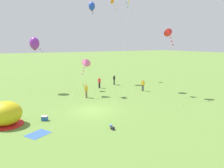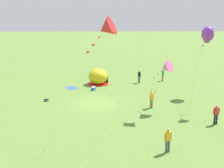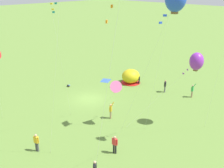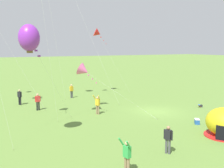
# 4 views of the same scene
# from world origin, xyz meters

# --- Properties ---
(ground_plane) EXTENTS (300.00, 300.00, 0.00)m
(ground_plane) POSITION_xyz_m (0.00, 0.00, 0.00)
(ground_plane) COLOR olive
(popup_tent) EXTENTS (2.81, 2.81, 2.10)m
(popup_tent) POSITION_xyz_m (-8.15, 0.03, 1.00)
(popup_tent) COLOR gold
(popup_tent) RESTS_ON ground
(picnic_blanket) EXTENTS (2.11, 1.95, 0.01)m
(picnic_blanket) POSITION_xyz_m (-6.20, -3.32, 0.01)
(picnic_blanket) COLOR #3359A5
(picnic_blanket) RESTS_ON ground
(cooler_box) EXTENTS (0.65, 0.61, 0.44)m
(cooler_box) POSITION_xyz_m (-5.03, -0.48, 0.22)
(cooler_box) COLOR #2659B2
(cooler_box) RESTS_ON ground
(toddler_crawling) EXTENTS (0.27, 0.55, 0.32)m
(toddler_crawling) POSITION_xyz_m (-0.72, -5.33, 0.18)
(toddler_crawling) COLOR black
(toddler_crawling) RESTS_ON ground
(person_strolling) EXTENTS (0.31, 0.58, 1.72)m
(person_strolling) POSITION_xyz_m (5.95, 10.23, 0.96)
(person_strolling) COLOR black
(person_strolling) RESTS_ON ground
(person_arms_raised) EXTENTS (0.72, 0.66, 1.89)m
(person_arms_raised) POSITION_xyz_m (1.69, 5.55, 1.00)
(person_arms_raised) COLOR #8C7251
(person_arms_raised) RESTS_ON ground
(person_flying_kite) EXTENTS (0.68, 0.55, 1.89)m
(person_flying_kite) POSITION_xyz_m (-9.73, 9.14, 1.00)
(person_flying_kite) COLOR #8C7251
(person_flying_kite) RESTS_ON ground
(person_with_toddler) EXTENTS (0.55, 0.37, 1.72)m
(person_with_toddler) POSITION_xyz_m (-8.70, 5.65, 0.96)
(person_with_toddler) COLOR #4C4C51
(person_with_toddler) RESTS_ON ground
(person_near_tent) EXTENTS (0.36, 0.55, 1.72)m
(person_near_tent) POSITION_xyz_m (10.54, 5.10, 0.96)
(person_near_tent) COLOR #4C4C51
(person_near_tent) RESTS_ON ground
(kite_pink) EXTENTS (5.43, 6.01, 4.92)m
(kite_pink) POSITION_xyz_m (2.15, 6.70, 4.18)
(kite_pink) COLOR silver
(kite_pink) RESTS_ON ground
(kite_red) EXTENTS (2.11, 5.00, 8.81)m
(kite_red) POSITION_xyz_m (11.37, 1.06, 8.13)
(kite_red) COLOR silver
(kite_red) RESTS_ON ground
(kite_purple) EXTENTS (5.77, 5.05, 7.81)m
(kite_purple) POSITION_xyz_m (-3.05, 12.44, 6.94)
(kite_purple) COLOR silver
(kite_purple) RESTS_ON ground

